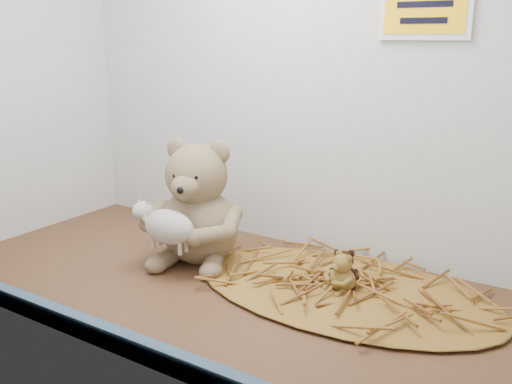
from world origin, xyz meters
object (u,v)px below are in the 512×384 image
Objects in this scene: toy_lamb at (169,227)px; mini_teddy_brown at (344,266)px; main_teddy at (198,201)px; mini_teddy_tan at (343,270)px.

mini_teddy_brown is at bearing 20.38° from toy_lamb.
mini_teddy_brown is (34.14, 2.75, -8.80)cm from main_teddy.
mini_teddy_tan reaches higher than mini_teddy_brown.
mini_teddy_tan is 1.03× the size of mini_teddy_brown.
mini_teddy_tan is (34.88, 10.53, -5.48)cm from toy_lamb.
toy_lamb is 36.84cm from mini_teddy_brown.
main_teddy is at bearing 90.00° from toy_lamb.
mini_teddy_tan is 2.27cm from mini_teddy_brown.
main_teddy is 1.76× the size of toy_lamb.
main_teddy is 10.44cm from toy_lamb.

